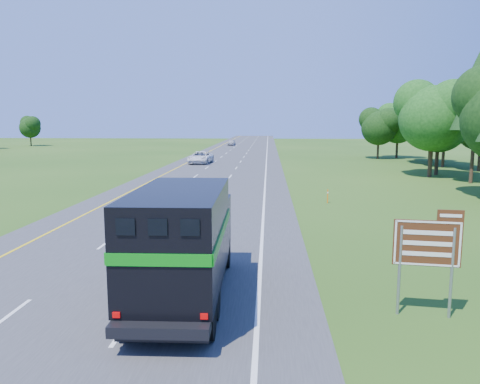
{
  "coord_description": "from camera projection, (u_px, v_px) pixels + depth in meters",
  "views": [
    {
      "loc": [
        5.78,
        -10.38,
        5.71
      ],
      "look_at": [
        4.17,
        15.98,
        1.72
      ],
      "focal_mm": 35.0,
      "sensor_mm": 36.0,
      "label": 1
    }
  ],
  "objects": [
    {
      "name": "delineator",
      "position": [
        328.0,
        196.0,
        32.98
      ],
      "size": [
        0.08,
        0.04,
        0.97
      ],
      "color": "orange",
      "rests_on": "ground"
    },
    {
      "name": "ground",
      "position": [
        31.0,
        357.0,
        11.44
      ],
      "size": [
        300.0,
        300.0,
        0.0
      ],
      "primitive_type": "plane",
      "color": "#224813",
      "rests_on": "ground"
    },
    {
      "name": "far_car",
      "position": [
        231.0,
        143.0,
        111.49
      ],
      "size": [
        1.92,
        4.17,
        1.38
      ],
      "primitive_type": "imported",
      "rotation": [
        0.0,
        0.0,
        -0.07
      ],
      "color": "#AFB0B6",
      "rests_on": "road"
    },
    {
      "name": "white_suv",
      "position": [
        201.0,
        157.0,
        63.81
      ],
      "size": [
        3.15,
        6.06,
        1.63
      ],
      "primitive_type": "imported",
      "rotation": [
        0.0,
        0.0,
        -0.08
      ],
      "color": "white",
      "rests_on": "road"
    },
    {
      "name": "exit_sign",
      "position": [
        428.0,
        248.0,
        13.54
      ],
      "size": [
        1.89,
        0.3,
        3.22
      ],
      "rotation": [
        0.0,
        0.0,
        -0.13
      ],
      "color": "gray",
      "rests_on": "ground"
    },
    {
      "name": "road",
      "position": [
        224.0,
        166.0,
        60.79
      ],
      "size": [
        15.0,
        260.0,
        0.04
      ],
      "primitive_type": "cube",
      "color": "#38383A",
      "rests_on": "ground"
    },
    {
      "name": "lane_markings",
      "position": [
        224.0,
        166.0,
        60.78
      ],
      "size": [
        11.15,
        260.0,
        0.01
      ],
      "color": "yellow",
      "rests_on": "road"
    },
    {
      "name": "horse_truck",
      "position": [
        183.0,
        239.0,
        14.85
      ],
      "size": [
        2.77,
        8.32,
        3.66
      ],
      "rotation": [
        0.0,
        0.0,
        0.02
      ],
      "color": "black",
      "rests_on": "road"
    }
  ]
}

